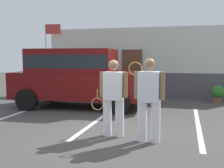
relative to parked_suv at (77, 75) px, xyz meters
name	(u,v)px	position (x,y,z in m)	size (l,w,h in m)	color
ground_plane	(100,134)	(1.83, -3.04, -1.15)	(40.00, 40.00, 0.00)	#423F3D
parking_stripe_0	(18,113)	(-1.39, -1.54, -1.14)	(0.12, 4.40, 0.01)	silver
parking_stripe_1	(100,119)	(1.33, -1.54, -1.14)	(0.12, 4.40, 0.01)	silver
parking_stripe_2	(198,125)	(4.04, -1.54, -1.14)	(0.12, 4.40, 0.01)	silver
house_frontage	(143,64)	(1.82, 3.29, 0.30)	(8.96, 0.40, 3.08)	silver
parked_suv	(77,75)	(0.00, 0.00, 0.00)	(4.72, 2.41, 2.05)	#590C0C
tennis_player_man	(113,97)	(2.14, -3.08, -0.26)	(0.90, 0.27, 1.72)	white
tennis_player_woman	(149,99)	(2.97, -3.28, -0.23)	(0.78, 0.32, 1.75)	white
potted_plant_by_porch	(218,93)	(4.92, 2.32, -0.77)	(0.52, 0.52, 0.68)	brown
flag_pole	(49,46)	(-2.63, 2.89, 1.16)	(0.80, 0.07, 3.35)	silver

